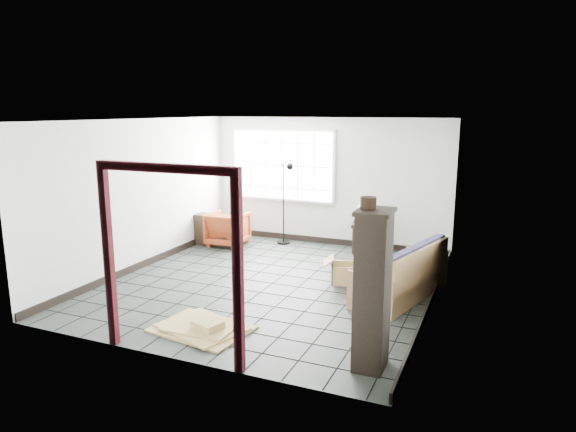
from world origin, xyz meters
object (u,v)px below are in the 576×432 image
at_px(side_table, 366,228).
at_px(tall_shelf, 373,289).
at_px(futon_sofa, 404,278).
at_px(armchair, 228,227).

distance_m(side_table, tall_shelf, 4.65).
xyz_separation_m(futon_sofa, side_table, (-1.15, 2.18, 0.19)).
bearing_deg(futon_sofa, armchair, 173.54).
xyz_separation_m(side_table, tall_shelf, (1.21, -4.47, 0.41)).
distance_m(futon_sofa, side_table, 2.47).
bearing_deg(futon_sofa, side_table, 133.64).
relative_size(side_table, tall_shelf, 0.35).
distance_m(futon_sofa, tall_shelf, 2.36).
distance_m(armchair, side_table, 2.82).
relative_size(futon_sofa, side_table, 3.22).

